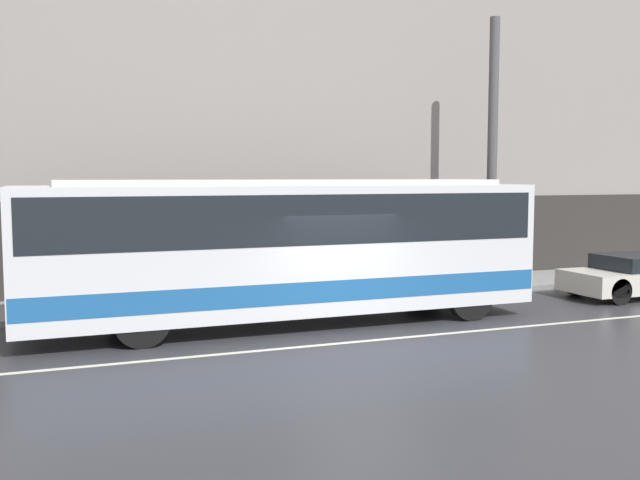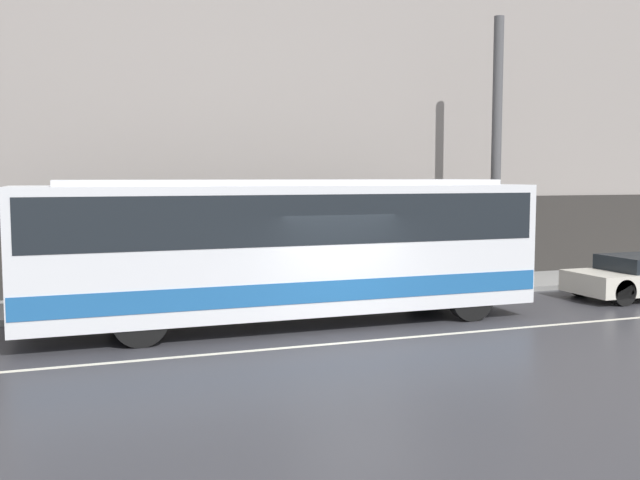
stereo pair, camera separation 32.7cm
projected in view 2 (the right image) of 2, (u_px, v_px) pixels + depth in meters
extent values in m
plane|color=#333338|center=(357.00, 342.00, 14.25)|extent=(60.00, 60.00, 0.00)
cube|color=gray|center=(279.00, 296.00, 19.29)|extent=(60.00, 2.77, 0.14)
cube|color=gray|center=(263.00, 105.00, 20.26)|extent=(60.00, 0.30, 10.67)
cube|color=#2D2B28|center=(265.00, 245.00, 20.46)|extent=(60.00, 0.06, 2.67)
cube|color=beige|center=(357.00, 342.00, 14.25)|extent=(54.00, 0.14, 0.01)
cube|color=silver|center=(286.00, 247.00, 15.84)|extent=(11.40, 2.50, 2.76)
cube|color=#1E5999|center=(286.00, 284.00, 15.91)|extent=(11.34, 2.53, 0.45)
cube|color=black|center=(286.00, 217.00, 15.78)|extent=(11.06, 2.52, 1.05)
cube|color=orange|center=(503.00, 192.00, 17.65)|extent=(0.12, 1.88, 0.28)
cube|color=silver|center=(285.00, 182.00, 15.71)|extent=(9.69, 2.13, 0.12)
cylinder|color=black|center=(471.00, 297.00, 16.32)|extent=(1.10, 0.28, 1.10)
cylinder|color=black|center=(425.00, 284.00, 18.36)|extent=(1.10, 0.28, 1.10)
cylinder|color=black|center=(140.00, 319.00, 13.80)|extent=(1.10, 0.28, 1.10)
cylinder|color=black|center=(130.00, 301.00, 15.84)|extent=(1.10, 0.28, 1.10)
cylinder|color=black|center=(623.00, 293.00, 18.19)|extent=(0.69, 0.20, 0.69)
cylinder|color=black|center=(580.00, 284.00, 19.70)|extent=(0.69, 0.20, 0.69)
cylinder|color=#4C4C4F|center=(496.00, 153.00, 20.29)|extent=(0.28, 0.28, 7.64)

